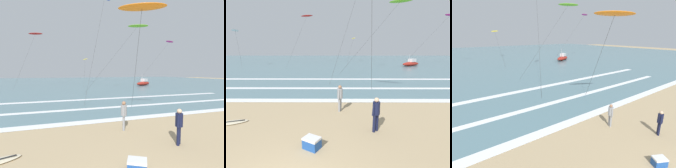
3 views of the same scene
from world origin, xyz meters
The scene contains 12 objects.
ocean_surface centered at (0.00, 52.92, 0.01)m, with size 140.00×90.00×0.01m, color slate.
wave_foam_shoreline centered at (-0.19, 8.32, 0.01)m, with size 50.16×0.83×0.01m, color white.
wave_foam_mid_break centered at (-1.68, 12.12, 0.01)m, with size 39.45×0.64×0.01m, color white.
wave_foam_outer_break centered at (-1.54, 17.04, 0.01)m, with size 44.03×0.83×0.01m, color white.
surfer_left_far centered at (3.15, 3.86, 0.96)m, with size 0.46×0.38×1.60m.
surfer_background_far centered at (1.56, 6.33, 0.96)m, with size 0.32×0.50×1.60m.
kite_magenta_low_near centered at (26.19, 35.42, 11.10)m, with size 11.28×1.81×11.39m.
kite_orange_high_right centered at (3.54, 8.12, 7.44)m, with size 3.20×4.82×7.69m.
kite_lime_mid_center centered at (10.29, 22.17, 10.39)m, with size 10.34×1.97×10.67m.
kite_yellow_far_right centered at (5.77, 46.77, 6.88)m, with size 3.37×16.00×7.16m.
offshore_boat centered at (17.89, 34.02, 0.55)m, with size 5.32×4.17×2.70m.
cooler_box centered at (0.48, 2.55, 0.22)m, with size 0.75×0.69×0.44m.
Camera 3 is at (-7.17, -0.14, 6.01)m, focal length 27.31 mm.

